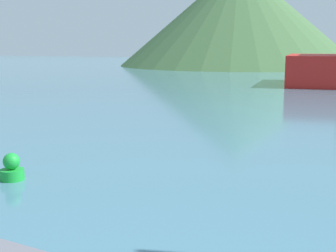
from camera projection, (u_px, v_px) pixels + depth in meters
name	position (u px, v px, depth m)	size (l,w,h in m)	color
buoy_marker	(12.00, 169.00, 12.40)	(0.63, 0.63, 0.73)	green
hill_west	(239.00, 15.00, 78.22)	(39.74, 39.74, 16.84)	#3D6038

